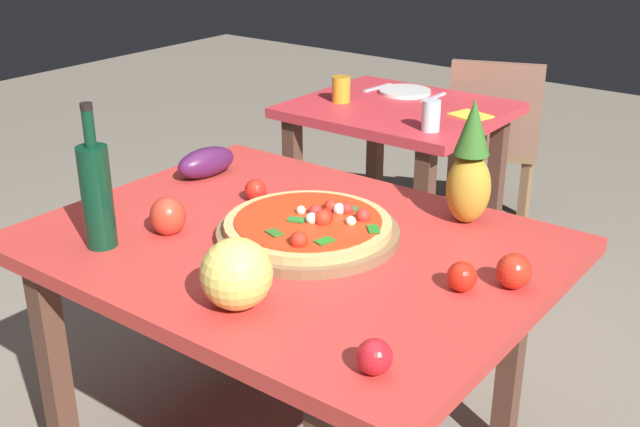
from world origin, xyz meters
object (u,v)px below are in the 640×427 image
pineapple_left (470,169)px  napkin_folded (470,115)px  pizza (310,224)px  dining_chair (494,137)px  wine_bottle (97,194)px  tomato_near_board (514,271)px  dinner_plate (405,92)px  tomato_at_corner (462,277)px  tomato_by_bottle (374,357)px  knife_utensil (434,97)px  display_table (291,268)px  tomato_beside_pepper (256,190)px  melon (237,274)px  eggplant (206,162)px  pizza_board (308,233)px  drinking_glass_juice (341,89)px  background_table (398,136)px  fork_utensil (378,88)px  bell_pepper (168,216)px  drinking_glass_water (431,116)px

pineapple_left → napkin_folded: size_ratio=2.39×
pizza → pineapple_left: (0.27, 0.33, 0.11)m
dining_chair → wine_bottle: wine_bottle is taller
tomato_near_board → dinner_plate: 1.74m
dining_chair → tomato_at_corner: bearing=92.5°
tomato_by_bottle → tomato_at_corner: size_ratio=1.02×
wine_bottle → knife_utensil: (-0.05, 1.76, -0.13)m
dining_chair → pizza: 1.87m
dinner_plate → knife_utensil: dinner_plate is taller
display_table → tomato_beside_pepper: bearing=149.6°
display_table → tomato_by_bottle: bearing=-36.4°
tomato_beside_pepper → dining_chair: bearing=92.0°
tomato_at_corner → knife_utensil: (-0.88, 1.43, -0.03)m
pineapple_left → dinner_plate: size_ratio=1.52×
dinner_plate → napkin_folded: (0.39, -0.15, -0.01)m
display_table → tomato_beside_pepper: 0.30m
wine_bottle → melon: wine_bottle is taller
pizza → pineapple_left: bearing=51.4°
melon → eggplant: size_ratio=0.78×
pizza_board → knife_utensil: 1.48m
eggplant → dinner_plate: 1.24m
drinking_glass_juice → knife_utensil: 0.40m
pizza → knife_utensil: 1.48m
dining_chair → tomato_near_board: 1.97m
pizza → tomato_near_board: 0.52m
background_table → tomato_at_corner: (0.93, -1.24, 0.16)m
pineapple_left → fork_utensil: bearing=132.5°
pizza_board → background_table: bearing=111.8°
dining_chair → bell_pepper: bearing=70.4°
bell_pepper → tomato_beside_pepper: bearing=84.0°
dining_chair → tomato_at_corner: 2.01m
drinking_glass_water → napkin_folded: bearing=83.6°
tomato_near_board → tomato_by_bottle: 0.47m
eggplant → tomato_beside_pepper: eggplant is taller
tomato_beside_pepper → drinking_glass_water: size_ratio=0.56×
wine_bottle → bell_pepper: bearing=64.1°
wine_bottle → pineapple_left: 0.94m
eggplant → tomato_beside_pepper: (0.25, -0.06, -0.01)m
display_table → pizza: bearing=44.3°
tomato_beside_pepper → napkin_folded: bearing=85.7°
wine_bottle → eggplant: 0.54m
bell_pepper → drinking_glass_water: (0.09, 1.19, 0.01)m
melon → eggplant: melon is taller
drinking_glass_water → fork_utensil: bearing=140.5°
pizza → drinking_glass_juice: (-0.72, 1.13, 0.01)m
tomato_near_board → knife_utensil: bearing=125.5°
background_table → tomato_near_board: (1.02, -1.16, 0.17)m
display_table → bell_pepper: 0.34m
pizza_board → wine_bottle: (-0.38, -0.34, 0.13)m
background_table → melon: 1.71m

